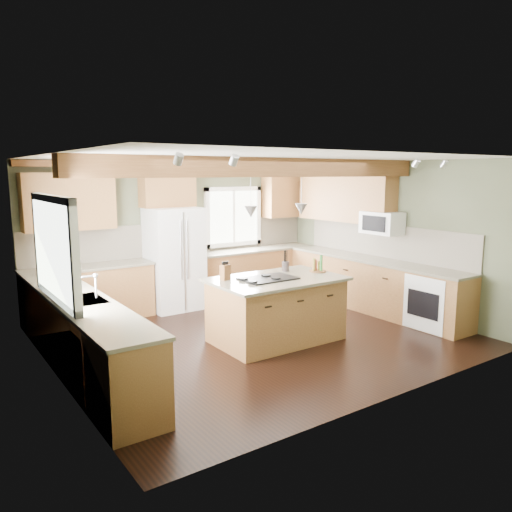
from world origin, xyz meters
TOP-DOWN VIEW (x-y plane):
  - floor at (0.00, 0.00)m, footprint 5.60×5.60m
  - ceiling at (0.00, 0.00)m, footprint 5.60×5.60m
  - wall_back at (0.00, 2.50)m, footprint 5.60×0.00m
  - wall_left at (-2.80, 0.00)m, footprint 0.00×5.00m
  - wall_right at (2.80, 0.00)m, footprint 0.00×5.00m
  - ceiling_beam at (0.00, -0.28)m, footprint 5.55×0.26m
  - soffit_trim at (0.00, 2.40)m, footprint 5.55×0.20m
  - backsplash_back at (0.00, 2.48)m, footprint 5.58×0.03m
  - backsplash_right at (2.78, 0.05)m, footprint 0.03×3.70m
  - base_cab_back_left at (-1.79, 2.20)m, footprint 2.02×0.60m
  - counter_back_left at (-1.79, 2.20)m, footprint 2.06×0.64m
  - base_cab_back_right at (1.49, 2.20)m, footprint 2.62×0.60m
  - counter_back_right at (1.49, 2.20)m, footprint 2.66×0.64m
  - base_cab_left at (-2.50, 0.05)m, footprint 0.60×3.70m
  - counter_left at (-2.50, 0.05)m, footprint 0.64×3.74m
  - base_cab_right at (2.50, 0.05)m, footprint 0.60×3.70m
  - counter_right at (2.50, 0.05)m, footprint 0.64×3.74m
  - upper_cab_back_left at (-1.99, 2.33)m, footprint 1.40×0.35m
  - upper_cab_over_fridge at (-0.30, 2.33)m, footprint 0.96×0.35m
  - upper_cab_right at (2.62, 0.90)m, footprint 0.35×2.20m
  - upper_cab_back_corner at (2.30, 2.33)m, footprint 0.90×0.35m
  - window_left at (-2.78, 0.05)m, footprint 0.04×1.60m
  - window_back at (1.15, 2.48)m, footprint 1.10×0.04m
  - sink at (-2.50, 0.05)m, footprint 0.50×0.65m
  - faucet at (-2.32, 0.05)m, footprint 0.02×0.02m
  - dishwasher at (-2.49, -1.25)m, footprint 0.60×0.60m
  - oven at (2.49, -1.25)m, footprint 0.60×0.72m
  - microwave at (2.58, -0.05)m, footprint 0.40×0.70m
  - pendant_left at (-0.30, -0.28)m, footprint 0.18×0.18m
  - pendant_right at (0.58, -0.28)m, footprint 0.18×0.18m
  - refrigerator at (-0.30, 2.12)m, footprint 0.90×0.74m
  - island at (0.14, -0.28)m, footprint 1.76×1.08m
  - island_top at (0.14, -0.28)m, footprint 1.88×1.20m
  - cooktop at (-0.01, -0.28)m, footprint 0.76×0.51m
  - knife_block at (-0.52, 0.03)m, footprint 0.15×0.12m
  - utensil_crock at (0.55, 0.04)m, footprint 0.12×0.12m
  - bottle_tray at (0.94, -0.27)m, footprint 0.28×0.28m

SIDE VIEW (x-z plane):
  - floor at x=0.00m, z-range 0.00..0.00m
  - dishwasher at x=-2.49m, z-range 0.01..0.85m
  - oven at x=2.49m, z-range 0.01..0.85m
  - base_cab_back_left at x=-1.79m, z-range 0.00..0.88m
  - base_cab_back_right at x=1.49m, z-range 0.00..0.88m
  - base_cab_left at x=-2.50m, z-range 0.00..0.88m
  - base_cab_right at x=2.50m, z-range 0.00..0.88m
  - island at x=0.14m, z-range 0.00..0.88m
  - counter_back_left at x=-1.79m, z-range 0.88..0.92m
  - counter_back_right at x=1.49m, z-range 0.88..0.92m
  - counter_left at x=-2.50m, z-range 0.88..0.92m
  - counter_right at x=2.50m, z-range 0.88..0.92m
  - refrigerator at x=-0.30m, z-range 0.00..1.80m
  - island_top at x=0.14m, z-range 0.88..0.92m
  - sink at x=-2.50m, z-range 0.89..0.92m
  - cooktop at x=-0.01m, z-range 0.92..0.94m
  - utensil_crock at x=0.55m, z-range 0.92..1.07m
  - knife_block at x=-0.52m, z-range 0.92..1.13m
  - bottle_tray at x=0.94m, z-range 0.92..1.16m
  - faucet at x=-2.32m, z-range 0.91..1.19m
  - backsplash_back at x=0.00m, z-range 0.92..1.50m
  - backsplash_right at x=2.78m, z-range 0.92..1.50m
  - wall_back at x=0.00m, z-range -1.50..4.10m
  - wall_left at x=-2.80m, z-range -1.20..3.80m
  - wall_right at x=2.80m, z-range -1.20..3.80m
  - window_back at x=1.15m, z-range 1.05..2.05m
  - window_left at x=-2.78m, z-range 1.02..2.08m
  - microwave at x=2.58m, z-range 1.36..1.74m
  - pendant_left at x=-0.30m, z-range 1.80..1.96m
  - pendant_right at x=0.58m, z-range 1.80..1.96m
  - upper_cab_back_left at x=-1.99m, z-range 1.50..2.40m
  - upper_cab_right at x=2.62m, z-range 1.50..2.40m
  - upper_cab_back_corner at x=2.30m, z-range 1.50..2.40m
  - upper_cab_over_fridge at x=-0.30m, z-range 1.80..2.50m
  - ceiling_beam at x=0.00m, z-range 2.34..2.60m
  - soffit_trim at x=0.00m, z-range 2.49..2.59m
  - ceiling at x=0.00m, z-range 2.60..2.60m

